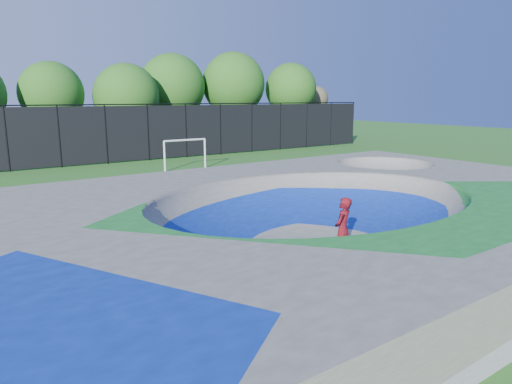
# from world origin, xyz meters

# --- Properties ---
(ground) EXTENTS (120.00, 120.00, 0.00)m
(ground) POSITION_xyz_m (0.00, 0.00, 0.00)
(ground) COLOR #26611B
(ground) RESTS_ON ground
(skate_deck) EXTENTS (22.00, 14.00, 1.50)m
(skate_deck) POSITION_xyz_m (0.00, 0.00, 0.75)
(skate_deck) COLOR gray
(skate_deck) RESTS_ON ground
(skater) EXTENTS (0.78, 0.66, 1.82)m
(skater) POSITION_xyz_m (-0.68, -1.81, 0.91)
(skater) COLOR red
(skater) RESTS_ON ground
(skateboard) EXTENTS (0.78, 0.59, 0.05)m
(skateboard) POSITION_xyz_m (-0.68, -1.81, 0.03)
(skateboard) COLOR black
(skateboard) RESTS_ON ground
(soccer_goal) EXTENTS (2.92, 0.12, 1.93)m
(soccer_goal) POSITION_xyz_m (3.19, 15.54, 1.33)
(soccer_goal) COLOR white
(soccer_goal) RESTS_ON ground
(fence) EXTENTS (48.09, 0.09, 4.04)m
(fence) POSITION_xyz_m (0.00, 21.00, 2.10)
(fence) COLOR black
(fence) RESTS_ON ground
(treeline) EXTENTS (51.73, 7.33, 8.53)m
(treeline) POSITION_xyz_m (0.52, 25.94, 5.04)
(treeline) COLOR #412820
(treeline) RESTS_ON ground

